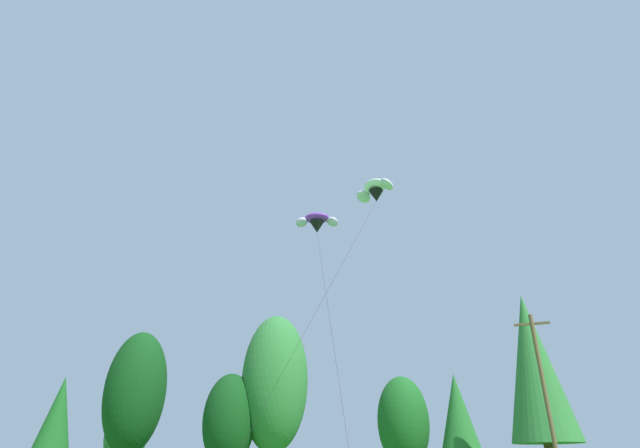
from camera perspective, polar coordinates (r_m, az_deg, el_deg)
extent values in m
cone|color=#19561E|center=(63.86, -27.96, -18.98)|extent=(4.09, 4.09, 8.38)
ellipsoid|color=#2D7033|center=(56.87, -21.38, -21.60)|extent=(4.10, 4.10, 6.68)
ellipsoid|color=#0F3D14|center=(53.06, -20.45, -17.57)|extent=(5.70, 5.70, 11.32)
ellipsoid|color=#0F3D14|center=(45.37, -10.40, -21.26)|extent=(4.38, 4.38, 7.51)
ellipsoid|color=#2D7033|center=(46.01, -5.22, -17.57)|extent=(5.82, 5.82, 11.68)
ellipsoid|color=#19561E|center=(45.52, 9.54, -21.48)|extent=(4.33, 4.33, 7.37)
cone|color=#236628|center=(44.96, 15.59, -20.63)|extent=(3.66, 3.66, 6.93)
cone|color=#2D7033|center=(40.88, 23.34, -14.60)|extent=(4.74, 4.74, 10.58)
cylinder|color=brown|center=(35.02, 24.67, -18.39)|extent=(0.26, 0.26, 11.27)
cube|color=brown|center=(35.87, 23.16, -10.50)|extent=(2.20, 0.14, 0.14)
ellipsoid|color=white|center=(37.93, 6.29, 4.29)|extent=(2.45, 2.30, 1.06)
ellipsoid|color=silver|center=(37.05, 7.68, 4.55)|extent=(1.42, 1.55, 1.21)
ellipsoid|color=silver|center=(38.49, 5.00, 3.15)|extent=(1.51, 1.56, 1.21)
cone|color=black|center=(37.64, 6.49, 3.23)|extent=(1.52, 1.52, 0.95)
cylinder|color=black|center=(27.23, 0.88, -7.65)|extent=(3.08, 15.25, 18.52)
ellipsoid|color=purple|center=(38.06, -0.35, 0.67)|extent=(2.12, 1.62, 0.88)
ellipsoid|color=silver|center=(37.87, 1.43, 0.26)|extent=(1.26, 1.20, 1.06)
ellipsoid|color=silver|center=(37.98, -2.13, 0.19)|extent=(1.13, 1.17, 1.06)
cone|color=black|center=(37.83, -0.35, -0.38)|extent=(1.30, 1.30, 0.91)
cylinder|color=black|center=(29.56, 1.15, -11.07)|extent=(5.00, 9.99, 16.62)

